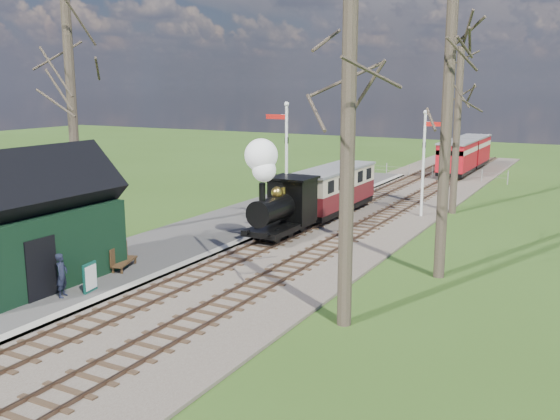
{
  "coord_description": "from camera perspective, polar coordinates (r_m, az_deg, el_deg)",
  "views": [
    {
      "loc": [
        13.14,
        -10.33,
        7.03
      ],
      "look_at": [
        0.41,
        13.28,
        1.6
      ],
      "focal_mm": 40.0,
      "sensor_mm": 36.0,
      "label": 1
    }
  ],
  "objects": [
    {
      "name": "station_shed",
      "position": [
        23.07,
        -21.76,
        -1.3
      ],
      "size": [
        3.25,
        6.3,
        4.78
      ],
      "color": "black",
      "rests_on": "platform"
    },
    {
      "name": "coping_strip",
      "position": [
        29.08,
        -2.12,
        -2.34
      ],
      "size": [
        0.4,
        44.0,
        0.21
      ],
      "primitive_type": "cube",
      "color": "#B2AD9E",
      "rests_on": "ground"
    },
    {
      "name": "ballast_bed",
      "position": [
        35.13,
        8.05,
        -0.13
      ],
      "size": [
        8.0,
        60.0,
        0.1
      ],
      "primitive_type": "cube",
      "color": "brown",
      "rests_on": "ground"
    },
    {
      "name": "person",
      "position": [
        21.57,
        -19.33,
        -5.64
      ],
      "size": [
        0.53,
        0.63,
        1.46
      ],
      "primitive_type": "imported",
      "rotation": [
        0.0,
        0.0,
        1.98
      ],
      "color": "#1B1F32",
      "rests_on": "platform"
    },
    {
      "name": "distant_hills",
      "position": [
        79.12,
        18.62,
        -6.26
      ],
      "size": [
        114.4,
        48.0,
        22.02
      ],
      "color": "#385B23",
      "rests_on": "ground"
    },
    {
      "name": "locomotive",
      "position": [
        28.09,
        -0.07,
        1.35
      ],
      "size": [
        1.83,
        4.27,
        4.57
      ],
      "color": "black",
      "rests_on": "ground"
    },
    {
      "name": "fence_line",
      "position": [
        48.51,
        12.74,
        3.48
      ],
      "size": [
        12.6,
        0.08,
        1.0
      ],
      "color": "slate",
      "rests_on": "ground"
    },
    {
      "name": "red_carriage_b",
      "position": [
        54.77,
        17.15,
        5.18
      ],
      "size": [
        2.12,
        5.25,
        2.23
      ],
      "color": "black",
      "rests_on": "ground"
    },
    {
      "name": "bare_trees",
      "position": [
        23.67,
        -1.7,
        7.02
      ],
      "size": [
        15.51,
        22.39,
        12.0
      ],
      "color": "#382D23",
      "rests_on": "ground"
    },
    {
      "name": "track_far",
      "position": [
        34.71,
        10.06,
        -0.25
      ],
      "size": [
        1.6,
        60.0,
        0.15
      ],
      "color": "brown",
      "rests_on": "ground"
    },
    {
      "name": "bench",
      "position": [
        24.3,
        -14.31,
        -4.23
      ],
      "size": [
        0.95,
        1.62,
        0.89
      ],
      "color": "#483019",
      "rests_on": "platform"
    },
    {
      "name": "coach",
      "position": [
        33.57,
        4.88,
        1.99
      ],
      "size": [
        2.13,
        7.32,
        2.25
      ],
      "color": "black",
      "rests_on": "ground"
    },
    {
      "name": "semaphore_near",
      "position": [
        29.98,
        0.48,
        4.91
      ],
      "size": [
        1.22,
        0.24,
        6.22
      ],
      "color": "silver",
      "rests_on": "ground"
    },
    {
      "name": "sign_board",
      "position": [
        21.86,
        -16.98,
        -5.9
      ],
      "size": [
        0.2,
        0.68,
        1.0
      ],
      "color": "#0F473B",
      "rests_on": "platform"
    },
    {
      "name": "red_carriage_a",
      "position": [
        49.42,
        15.88,
        4.62
      ],
      "size": [
        2.12,
        5.25,
        2.23
      ],
      "color": "black",
      "rests_on": "ground"
    },
    {
      "name": "ground",
      "position": [
        18.13,
        -22.09,
        -12.25
      ],
      "size": [
        140.0,
        140.0,
        0.0
      ],
      "primitive_type": "plane",
      "color": "#325019",
      "rests_on": "ground"
    },
    {
      "name": "platform",
      "position": [
        30.28,
        -5.88,
        -1.85
      ],
      "size": [
        5.0,
        44.0,
        0.2
      ],
      "primitive_type": "cube",
      "color": "#474442",
      "rests_on": "ground"
    },
    {
      "name": "track_near",
      "position": [
        35.58,
        6.09,
        0.15
      ],
      "size": [
        1.6,
        60.0,
        0.15
      ],
      "color": "brown",
      "rests_on": "ground"
    },
    {
      "name": "semaphore_far",
      "position": [
        33.7,
        13.12,
        4.88
      ],
      "size": [
        1.22,
        0.24,
        5.72
      ],
      "color": "silver",
      "rests_on": "ground"
    }
  ]
}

